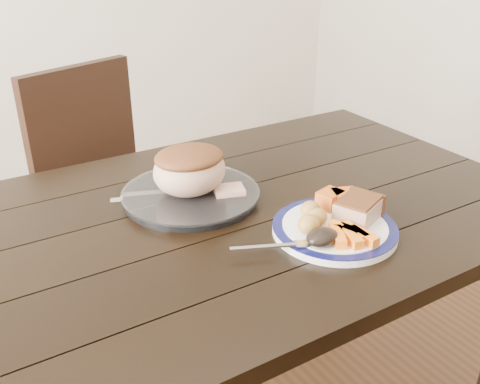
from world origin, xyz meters
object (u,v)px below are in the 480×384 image
dinner_plate (334,230)px  roast_joint (190,171)px  dining_table (207,251)px  pork_slice (358,210)px  fork (281,246)px  serving_platter (191,196)px  carving_knife (202,192)px  chair_far (108,186)px

dinner_plate → roast_joint: 0.36m
dining_table → pork_slice: (0.26, -0.21, 0.13)m
dinner_plate → fork: fork is taller
serving_platter → roast_joint: bearing=-90.0°
serving_platter → roast_joint: 0.07m
pork_slice → carving_knife: size_ratio=0.32×
chair_far → fork: 0.98m
chair_far → fork: chair_far is taller
serving_platter → fork: bearing=-82.8°
chair_far → fork: size_ratio=5.51×
pork_slice → dining_table: bearing=140.4°
dinner_plate → fork: bearing=-177.3°
dining_table → chair_far: size_ratio=1.74×
dinner_plate → chair_far: bearing=101.6°
serving_platter → pork_slice: 0.40m
serving_platter → pork_slice: (0.25, -0.31, 0.03)m
roast_joint → dining_table: bearing=-97.7°
fork → chair_far: bearing=117.3°
serving_platter → fork: 0.32m
chair_far → roast_joint: (0.01, -0.64, 0.30)m
dining_table → carving_knife: 0.15m
dinner_plate → carving_knife: 0.35m
fork → roast_joint: (-0.04, 0.31, 0.05)m
pork_slice → carving_knife: (-0.21, 0.32, -0.04)m
roast_joint → pork_slice: bearing=-51.5°
dinner_plate → serving_platter: 0.36m
dinner_plate → roast_joint: (-0.19, 0.31, 0.07)m
chair_far → pork_slice: size_ratio=9.58×
roast_joint → carving_knife: 0.08m
carving_knife → chair_far: bearing=116.0°
chair_far → pork_slice: 1.02m
pork_slice → roast_joint: roast_joint is taller
roast_joint → carving_knife: (0.03, 0.01, -0.07)m
dining_table → fork: bearing=-76.4°
chair_far → dinner_plate: size_ratio=3.48×
dining_table → fork: size_ratio=9.57×
dinner_plate → roast_joint: size_ratio=1.51×
dining_table → pork_slice: bearing=-39.6°
pork_slice → roast_joint: bearing=128.5°
dining_table → roast_joint: (0.01, 0.10, 0.17)m
dining_table → chair_far: bearing=89.4°
chair_far → serving_platter: (0.01, -0.64, 0.23)m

